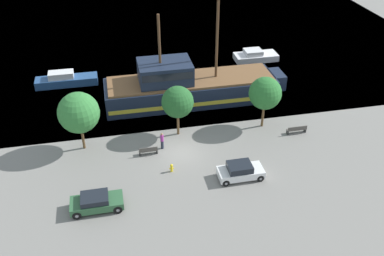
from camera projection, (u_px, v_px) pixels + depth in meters
The scene contains 14 objects.
ground_plane at pixel (181, 152), 39.81m from camera, with size 160.00×160.00×0.00m, color gray.
water_surface at pixel (136, 8), 75.88m from camera, with size 80.00×80.00×0.00m, color slate.
pirate_ship at pixel (188, 86), 47.04m from camera, with size 20.07×5.16×11.37m.
moored_boat_dockside at pixel (66, 80), 50.84m from camera, with size 7.20×1.93×1.71m.
moored_boat_outer at pixel (255, 56), 56.91m from camera, with size 5.68×2.48×1.46m.
parked_car_curb_front at pixel (96, 202), 33.17m from camera, with size 4.08×1.88×1.33m.
parked_car_curb_mid at pixel (240, 171), 36.33m from camera, with size 3.89×1.85×1.44m.
fire_hydrant at pixel (172, 168), 37.20m from camera, with size 0.42×0.25×0.76m.
bench_promenade_east at pixel (148, 151), 39.25m from camera, with size 1.71×0.45×0.85m.
bench_promenade_west at pixel (297, 129), 42.20m from camera, with size 1.97×0.45×0.85m.
pedestrian_walking_near at pixel (162, 141), 39.83m from camera, with size 0.32×0.32×1.71m.
tree_row_east at pixel (79, 113), 38.24m from camera, with size 3.76×3.76×5.76m.
tree_row_mideast at pixel (178, 102), 40.38m from camera, with size 3.08×3.08×5.16m.
tree_row_midwest at pixel (265, 93), 41.53m from camera, with size 3.22×3.22×5.38m.
Camera 1 is at (-5.59, -31.64, 23.64)m, focal length 40.00 mm.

